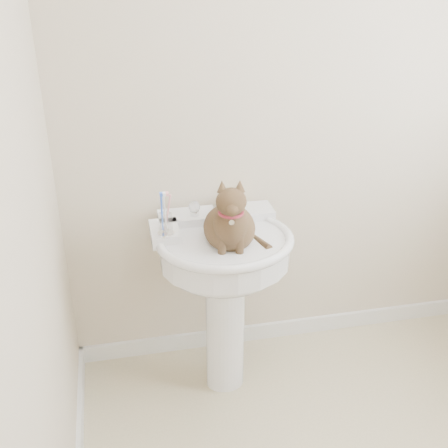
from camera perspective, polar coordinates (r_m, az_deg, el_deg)
wall_back at (r=2.57m, az=7.89°, el=11.60°), size 2.20×0.00×2.50m
wall_left at (r=1.43m, az=-20.73°, el=-2.89°), size 0.00×2.20×2.50m
baseboard_back at (r=3.10m, az=6.54°, el=-10.42°), size 2.20×0.02×0.09m
pedestal_sink at (r=2.44m, az=0.03°, el=-4.34°), size 0.60×0.59×0.83m
faucet at (r=2.47m, az=-0.62°, el=1.77°), size 0.28×0.12×0.14m
soap_bar at (r=2.57m, az=0.91°, el=2.20°), size 0.10×0.06×0.03m
toothbrush_cup at (r=2.32m, az=-5.96°, el=0.04°), size 0.07×0.07×0.18m
cat at (r=2.29m, az=0.66°, el=-0.05°), size 0.24×0.30×0.43m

